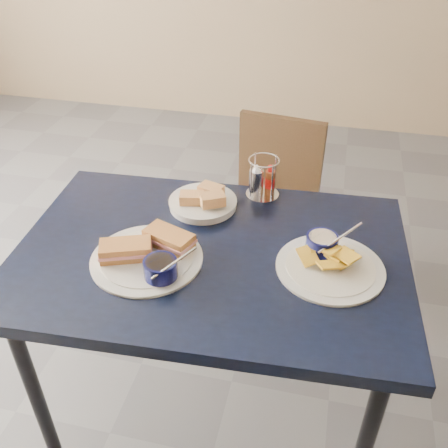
% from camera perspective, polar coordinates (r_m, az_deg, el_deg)
% --- Properties ---
extents(ground, '(6.00, 6.00, 0.00)m').
position_cam_1_polar(ground, '(2.05, 0.88, -17.55)').
color(ground, '#515156').
rests_on(ground, ground).
extents(dining_table, '(1.15, 0.80, 0.75)m').
position_cam_1_polar(dining_table, '(1.47, -1.50, -5.29)').
color(dining_table, black).
rests_on(dining_table, ground).
extents(chair_far, '(0.42, 0.41, 0.79)m').
position_cam_1_polar(chair_far, '(2.22, 5.30, 3.23)').
color(chair_far, black).
rests_on(chair_far, ground).
extents(sandwich_plate, '(0.32, 0.31, 0.12)m').
position_cam_1_polar(sandwich_plate, '(1.39, -8.51, -3.41)').
color(sandwich_plate, white).
rests_on(sandwich_plate, dining_table).
extents(plantain_plate, '(0.29, 0.29, 0.12)m').
position_cam_1_polar(plantain_plate, '(1.40, 11.77, -3.91)').
color(plantain_plate, white).
rests_on(plantain_plate, dining_table).
extents(bread_basket, '(0.21, 0.21, 0.07)m').
position_cam_1_polar(bread_basket, '(1.59, -2.35, 2.60)').
color(bread_basket, white).
rests_on(bread_basket, dining_table).
extents(condiment_caddy, '(0.11, 0.11, 0.14)m').
position_cam_1_polar(condiment_caddy, '(1.64, 4.33, 5.03)').
color(condiment_caddy, silver).
rests_on(condiment_caddy, dining_table).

